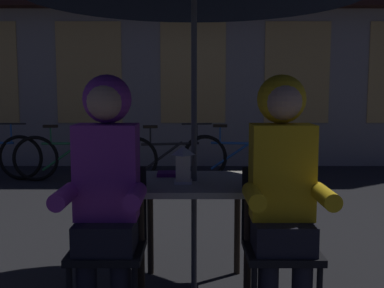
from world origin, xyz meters
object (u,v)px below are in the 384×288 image
lantern (181,164)px  bicycle_third (168,158)px  chair_right (277,237)px  book (170,174)px  cafe_table (192,196)px  person_left_hooded (104,176)px  bicycle_second (69,157)px  bicycle_fourth (237,157)px  chair_left (107,237)px  person_right_hooded (280,176)px

lantern → bicycle_third: lantern is taller
chair_right → book: chair_right is taller
cafe_table → person_left_hooded: person_left_hooded is taller
cafe_table → bicycle_third: (-0.33, 3.73, -0.29)m
bicycle_second → bicycle_fourth: bearing=0.3°
chair_left → book: chair_left is taller
chair_right → person_right_hooded: person_right_hooded is taller
person_left_hooded → book: (0.33, 0.60, -0.09)m
person_right_hooded → book: person_right_hooded is taller
lantern → person_right_hooded: bearing=-32.4°
person_left_hooded → bicycle_third: (0.15, 4.16, -0.50)m
person_left_hooded → book: bearing=61.1°
book → person_right_hooded: bearing=-45.0°
person_left_hooded → bicycle_fourth: bearing=74.7°
person_left_hooded → bicycle_second: size_ratio=0.83×
person_right_hooded → chair_left: bearing=176.6°
bicycle_third → bicycle_fourth: bearing=4.0°
bicycle_second → bicycle_third: (1.43, -0.06, 0.00)m
chair_right → bicycle_fourth: (0.19, 4.17, -0.14)m
cafe_table → person_left_hooded: (-0.48, -0.43, 0.21)m
cafe_table → person_right_hooded: (0.48, -0.43, 0.21)m
cafe_table → bicycle_fourth: bicycle_fourth is taller
chair_left → person_left_hooded: size_ratio=0.62×
person_right_hooded → bicycle_third: person_right_hooded is taller
chair_right → bicycle_third: chair_right is taller
bicycle_fourth → lantern: bearing=-100.8°
cafe_table → person_left_hooded: bearing=-138.4°
bicycle_second → book: bearing=-65.9°
chair_left → person_right_hooded: bearing=-3.4°
lantern → chair_left: lantern is taller
cafe_table → person_left_hooded: 0.67m
person_right_hooded → bicycle_fourth: bearing=87.4°
chair_right → person_left_hooded: bearing=-176.6°
bicycle_second → person_left_hooded: bearing=-73.1°
cafe_table → bicycle_third: 3.76m
lantern → chair_right: size_ratio=0.27×
lantern → bicycle_fourth: (0.74, 3.88, -0.51)m
bicycle_second → lantern: bearing=-66.4°
person_left_hooded → bicycle_second: (-1.28, 4.21, -0.50)m
person_right_hooded → bicycle_second: size_ratio=0.83×
bicycle_third → bicycle_fourth: same height
lantern → bicycle_second: bearing=113.6°
bicycle_second → bicycle_fourth: size_ratio=1.01×
chair_right → bicycle_second: 4.72m
book → chair_right: bearing=-42.2°
bicycle_third → cafe_table: bearing=-85.0°
chair_left → chair_right: bearing=0.0°
cafe_table → bicycle_second: 4.19m
person_right_hooded → bicycle_second: (-2.24, 4.21, -0.50)m
person_right_hooded → bicycle_third: size_ratio=0.85×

